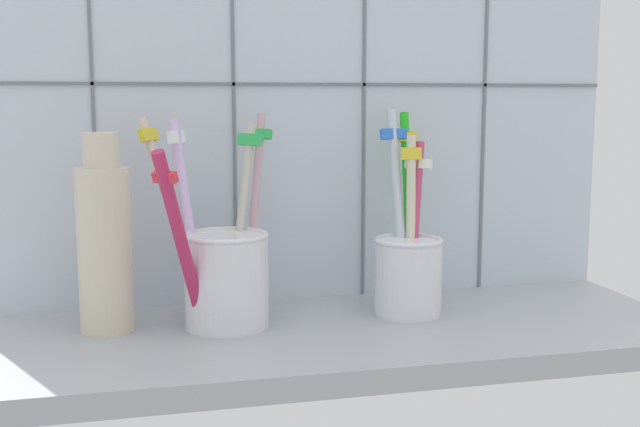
# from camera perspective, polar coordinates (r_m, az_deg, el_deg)

# --- Properties ---
(counter_slab) EXTENTS (0.64, 0.22, 0.02)m
(counter_slab) POSITION_cam_1_polar(r_m,az_deg,el_deg) (0.70, 0.55, -9.01)
(counter_slab) COLOR #9EA3A8
(counter_slab) RESTS_ON ground
(tile_wall_back) EXTENTS (0.64, 0.02, 0.45)m
(tile_wall_back) POSITION_cam_1_polar(r_m,az_deg,el_deg) (0.78, -1.61, 8.84)
(tile_wall_back) COLOR silver
(tile_wall_back) RESTS_ON ground
(toothbrush_cup_left) EXTENTS (0.12, 0.12, 0.18)m
(toothbrush_cup_left) POSITION_cam_1_polar(r_m,az_deg,el_deg) (0.70, -6.92, -4.03)
(toothbrush_cup_left) COLOR white
(toothbrush_cup_left) RESTS_ON counter_slab
(toothbrush_cup_right) EXTENTS (0.06, 0.10, 0.19)m
(toothbrush_cup_right) POSITION_cam_1_polar(r_m,az_deg,el_deg) (0.74, 6.33, -3.52)
(toothbrush_cup_right) COLOR white
(toothbrush_cup_right) RESTS_ON counter_slab
(ceramic_vase) EXTENTS (0.05, 0.05, 0.17)m
(ceramic_vase) POSITION_cam_1_polar(r_m,az_deg,el_deg) (0.70, -15.16, -2.01)
(ceramic_vase) COLOR beige
(ceramic_vase) RESTS_ON counter_slab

